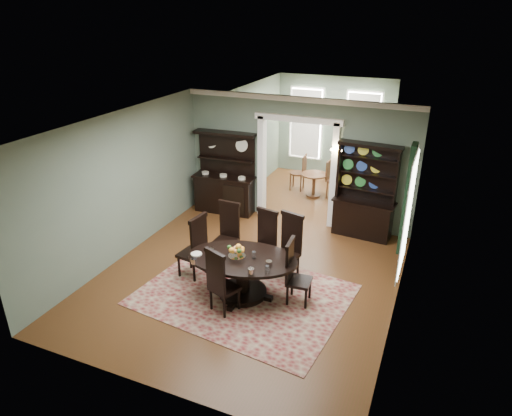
# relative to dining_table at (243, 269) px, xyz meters

# --- Properties ---
(room) EXTENTS (5.51, 6.01, 3.01)m
(room) POSITION_rel_dining_table_xyz_m (-0.15, 0.53, 1.04)
(room) COLOR #582F17
(room) RESTS_ON ground
(parlor) EXTENTS (3.51, 3.50, 3.01)m
(parlor) POSITION_rel_dining_table_xyz_m (-0.15, 6.02, 0.97)
(parlor) COLOR #582F17
(parlor) RESTS_ON ground
(doorway_trim) EXTENTS (2.08, 0.25, 2.57)m
(doorway_trim) POSITION_rel_dining_table_xyz_m (-0.15, 3.49, 1.08)
(doorway_trim) COLOR white
(doorway_trim) RESTS_ON floor
(right_window) EXTENTS (0.15, 1.47, 2.12)m
(right_window) POSITION_rel_dining_table_xyz_m (2.54, 1.42, 1.06)
(right_window) COLOR white
(right_window) RESTS_ON wall_right
(wall_sconce) EXTENTS (0.27, 0.21, 0.21)m
(wall_sconce) POSITION_rel_dining_table_xyz_m (0.80, 3.33, 1.35)
(wall_sconce) COLOR gold
(wall_sconce) RESTS_ON back_wall_right
(rug) EXTENTS (3.88, 3.08, 0.01)m
(rug) POSITION_rel_dining_table_xyz_m (0.02, -0.01, -0.54)
(rug) COLOR maroon
(rug) RESTS_ON floor
(dining_table) EXTENTS (2.14, 2.09, 0.78)m
(dining_table) POSITION_rel_dining_table_xyz_m (0.00, 0.00, 0.00)
(dining_table) COLOR black
(dining_table) RESTS_ON rug
(centerpiece) EXTENTS (1.54, 0.99, 0.25)m
(centerpiece) POSITION_rel_dining_table_xyz_m (-0.08, -0.06, 0.31)
(centerpiece) COLOR white
(centerpiece) RESTS_ON dining_table
(chair_far_left) EXTENTS (0.48, 0.44, 1.24)m
(chair_far_left) POSITION_rel_dining_table_xyz_m (-0.83, 1.10, 0.11)
(chair_far_left) COLOR black
(chair_far_left) RESTS_ON rug
(chair_far_mid) EXTENTS (0.53, 0.51, 1.23)m
(chair_far_mid) POSITION_rel_dining_table_xyz_m (-0.00, 1.07, 0.10)
(chair_far_mid) COLOR black
(chair_far_mid) RESTS_ON rug
(chair_far_right) EXTENTS (0.57, 0.55, 1.28)m
(chair_far_right) POSITION_rel_dining_table_xyz_m (0.53, 1.00, 0.13)
(chair_far_right) COLOR black
(chair_far_right) RESTS_ON rug
(chair_end_left) EXTENTS (0.52, 0.54, 1.31)m
(chair_end_left) POSITION_rel_dining_table_xyz_m (-1.07, 0.21, 0.15)
(chair_end_left) COLOR black
(chair_end_left) RESTS_ON rug
(chair_end_right) EXTENTS (0.45, 0.47, 1.19)m
(chair_end_right) POSITION_rel_dining_table_xyz_m (0.90, 0.17, 0.09)
(chair_end_right) COLOR black
(chair_end_right) RESTS_ON rug
(chair_near) EXTENTS (0.58, 0.56, 1.22)m
(chair_near) POSITION_rel_dining_table_xyz_m (-0.13, -0.62, 0.10)
(chair_near) COLOR black
(chair_near) RESTS_ON rug
(sideboard) EXTENTS (1.59, 0.65, 2.05)m
(sideboard) POSITION_rel_dining_table_xyz_m (-1.95, 3.25, 0.18)
(sideboard) COLOR black
(sideboard) RESTS_ON floor
(welsh_dresser) EXTENTS (1.42, 0.62, 2.15)m
(welsh_dresser) POSITION_rel_dining_table_xyz_m (1.53, 3.25, 0.24)
(welsh_dresser) COLOR black
(welsh_dresser) RESTS_ON floor
(parlor_table) EXTENTS (0.71, 0.71, 0.65)m
(parlor_table) POSITION_rel_dining_table_xyz_m (-0.15, 5.06, -0.11)
(parlor_table) COLOR #502916
(parlor_table) RESTS_ON parlor_floor
(parlor_chair_left) EXTENTS (0.44, 0.44, 1.03)m
(parlor_chair_left) POSITION_rel_dining_table_xyz_m (-0.66, 5.39, 0.01)
(parlor_chair_left) COLOR #502916
(parlor_chair_left) RESTS_ON parlor_floor
(parlor_chair_right) EXTENTS (0.44, 0.43, 1.03)m
(parlor_chair_right) POSITION_rel_dining_table_xyz_m (0.32, 5.20, 0.01)
(parlor_chair_right) COLOR #502916
(parlor_chair_right) RESTS_ON parlor_floor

